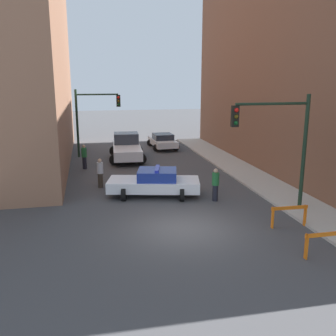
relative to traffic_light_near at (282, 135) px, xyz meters
The scene contains 12 objects.
ground_plane 6.01m from the traffic_light_near, 166.71° to the right, with size 120.00×120.00×0.00m, color #424244.
sidewalk_right 3.93m from the traffic_light_near, 37.21° to the right, with size 2.40×44.00×0.12m.
traffic_light_near is the anchor object (origin of this frame).
traffic_light_far 16.66m from the traffic_light_near, 118.82° to the left, with size 3.44×0.35×5.20m.
police_car 6.79m from the traffic_light_near, 145.59° to the left, with size 5.00×3.02×1.52m.
white_truck 14.32m from the traffic_light_near, 113.20° to the left, with size 2.87×5.52×1.90m.
parked_car_near 17.20m from the traffic_light_near, 96.73° to the left, with size 2.36×4.35×1.31m.
pedestrian_crossing 9.99m from the traffic_light_near, 144.11° to the left, with size 0.51×0.51×1.66m.
pedestrian_corner 13.84m from the traffic_light_near, 129.75° to the left, with size 0.50×0.50×1.66m.
pedestrian_sidewalk 4.06m from the traffic_light_near, 138.10° to the left, with size 0.44×0.44×1.66m.
barrier_front 5.43m from the traffic_light_near, 97.75° to the right, with size 1.60×0.17×0.90m.
barrier_mid 3.48m from the traffic_light_near, 103.57° to the right, with size 1.60×0.20×0.90m.
Camera 1 is at (-3.63, -13.83, 5.96)m, focal length 40.00 mm.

